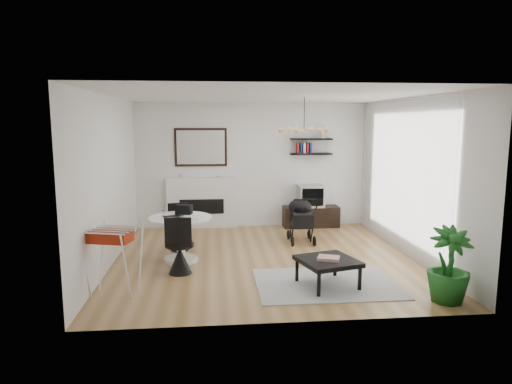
{
  "coord_description": "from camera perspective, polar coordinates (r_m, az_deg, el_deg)",
  "views": [
    {
      "loc": [
        -0.86,
        -7.39,
        2.27
      ],
      "look_at": [
        -0.11,
        0.4,
        1.08
      ],
      "focal_mm": 32.0,
      "sensor_mm": 36.0,
      "label": 1
    }
  ],
  "objects": [
    {
      "name": "laptop",
      "position": [
        7.5,
        -10.22,
        -3.1
      ],
      "size": [
        0.4,
        0.35,
        0.03
      ],
      "primitive_type": "imported",
      "rotation": [
        0.0,
        0.0,
        0.46
      ],
      "color": "black",
      "rests_on": "dining_table"
    },
    {
      "name": "dining_table",
      "position": [
        7.62,
        -9.4,
        -4.96
      ],
      "size": [
        1.03,
        1.03,
        0.75
      ],
      "color": "white",
      "rests_on": "floor"
    },
    {
      "name": "chair_far",
      "position": [
        8.33,
        -9.58,
        -5.42
      ],
      "size": [
        0.41,
        0.42,
        0.84
      ],
      "rotation": [
        0.0,
        0.0,
        0.15
      ],
      "color": "black",
      "rests_on": "floor"
    },
    {
      "name": "wall_back",
      "position": [
        9.98,
        -0.53,
        3.36
      ],
      "size": [
        5.0,
        0.0,
        5.0
      ],
      "primitive_type": "plane",
      "rotation": [
        1.57,
        0.0,
        0.0
      ],
      "color": "white",
      "rests_on": "floor"
    },
    {
      "name": "drinking_glass",
      "position": [
        7.69,
        -11.49,
        -2.59
      ],
      "size": [
        0.05,
        0.05,
        0.09
      ],
      "primitive_type": "cylinder",
      "color": "white",
      "rests_on": "dining_table"
    },
    {
      "name": "potted_plant",
      "position": [
        6.35,
        22.97,
        -8.39
      ],
      "size": [
        0.56,
        0.56,
        0.97
      ],
      "primitive_type": "imported",
      "rotation": [
        0.0,
        0.0,
        -0.02
      ],
      "color": "#19591A",
      "rests_on": "floor"
    },
    {
      "name": "fireplace",
      "position": [
        9.95,
        -6.81,
        -0.58
      ],
      "size": [
        1.5,
        0.17,
        2.16
      ],
      "color": "white",
      "rests_on": "floor"
    },
    {
      "name": "chair_near",
      "position": [
        7.05,
        -9.5,
        -7.82
      ],
      "size": [
        0.43,
        0.43,
        0.91
      ],
      "rotation": [
        0.0,
        0.0,
        3.12
      ],
      "color": "black",
      "rests_on": "floor"
    },
    {
      "name": "pendant_lamp",
      "position": [
        7.85,
        6.02,
        7.72
      ],
      "size": [
        0.9,
        0.9,
        0.1
      ],
      "primitive_type": null,
      "color": "tan",
      "rests_on": "ceiling"
    },
    {
      "name": "newspaper",
      "position": [
        7.4,
        -7.99,
        -3.26
      ],
      "size": [
        0.38,
        0.34,
        0.01
      ],
      "primitive_type": "cube",
      "rotation": [
        0.0,
        0.0,
        -0.31
      ],
      "color": "white",
      "rests_on": "dining_table"
    },
    {
      "name": "crt_tv",
      "position": [
        10.03,
        6.83,
        -0.46
      ],
      "size": [
        0.55,
        0.48,
        0.48
      ],
      "color": "#A9A9AB",
      "rests_on": "tv_console"
    },
    {
      "name": "wall_right",
      "position": [
        8.18,
        18.82,
        1.72
      ],
      "size": [
        0.0,
        5.0,
        5.0
      ],
      "primitive_type": "plane",
      "rotation": [
        1.57,
        0.0,
        -1.57
      ],
      "color": "white",
      "rests_on": "floor"
    },
    {
      "name": "black_bag",
      "position": [
        7.77,
        -9.0,
        -2.15
      ],
      "size": [
        0.3,
        0.22,
        0.16
      ],
      "primitive_type": "cube",
      "rotation": [
        0.0,
        0.0,
        -0.25
      ],
      "color": "black",
      "rests_on": "dining_table"
    },
    {
      "name": "rug",
      "position": [
        6.7,
        8.76,
        -11.23
      ],
      "size": [
        1.99,
        1.44,
        0.01
      ],
      "primitive_type": "cube",
      "color": "#9E9E9E",
      "rests_on": "floor"
    },
    {
      "name": "tv_console",
      "position": [
        10.12,
        6.87,
        -3.06
      ],
      "size": [
        1.21,
        0.42,
        0.45
      ],
      "primitive_type": "cube",
      "color": "black",
      "rests_on": "floor"
    },
    {
      "name": "stroller",
      "position": [
        8.81,
        5.63,
        -3.69
      ],
      "size": [
        0.48,
        0.77,
        0.92
      ],
      "rotation": [
        0.0,
        0.0,
        -0.02
      ],
      "color": "black",
      "rests_on": "floor"
    },
    {
      "name": "sheer_curtain",
      "position": [
        8.32,
        17.63,
        1.88
      ],
      "size": [
        0.04,
        3.6,
        2.6
      ],
      "primitive_type": "cube",
      "color": "white",
      "rests_on": "wall_right"
    },
    {
      "name": "drying_rack",
      "position": [
        6.36,
        -17.4,
        -8.13
      ],
      "size": [
        0.74,
        0.71,
        0.91
      ],
      "rotation": [
        0.0,
        0.0,
        -0.27
      ],
      "color": "white",
      "rests_on": "floor"
    },
    {
      "name": "shelf_lower",
      "position": [
        10.02,
        6.89,
        4.75
      ],
      "size": [
        0.9,
        0.25,
        0.04
      ],
      "primitive_type": "cube",
      "color": "black",
      "rests_on": "wall_back"
    },
    {
      "name": "ceiling",
      "position": [
        7.46,
        1.17,
        11.94
      ],
      "size": [
        5.0,
        5.0,
        0.0
      ],
      "primitive_type": "plane",
      "color": "white",
      "rests_on": "wall_back"
    },
    {
      "name": "wall_left",
      "position": [
        7.63,
        -17.86,
        1.29
      ],
      "size": [
        0.0,
        5.0,
        5.0
      ],
      "primitive_type": "plane",
      "rotation": [
        1.57,
        0.0,
        1.57
      ],
      "color": "white",
      "rests_on": "floor"
    },
    {
      "name": "magazines",
      "position": [
        6.46,
        9.06,
        -8.17
      ],
      "size": [
        0.35,
        0.32,
        0.04
      ],
      "primitive_type": "cube",
      "rotation": [
        0.0,
        0.0,
        -0.38
      ],
      "color": "#B73D2D",
      "rests_on": "coffee_table"
    },
    {
      "name": "shelf_upper",
      "position": [
        10.0,
        6.93,
        6.58
      ],
      "size": [
        0.9,
        0.25,
        0.04
      ],
      "primitive_type": "cube",
      "color": "black",
      "rests_on": "wall_back"
    },
    {
      "name": "floor",
      "position": [
        7.78,
        1.11,
        -8.32
      ],
      "size": [
        5.0,
        5.0,
        0.0
      ],
      "primitive_type": "plane",
      "color": "olive",
      "rests_on": "ground"
    },
    {
      "name": "coffee_table",
      "position": [
        6.51,
        8.96,
        -8.63
      ],
      "size": [
        0.92,
        0.92,
        0.38
      ],
      "rotation": [
        0.0,
        0.0,
        0.28
      ],
      "color": "black",
      "rests_on": "rug"
    }
  ]
}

